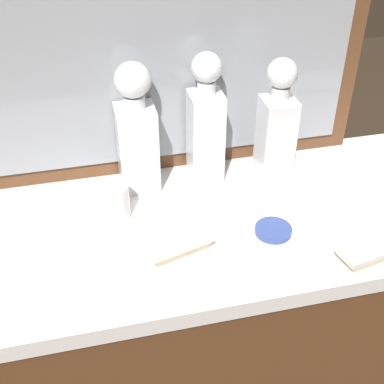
% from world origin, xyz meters
% --- Properties ---
extents(dresser, '(1.31, 0.49, 0.87)m').
position_xyz_m(dresser, '(0.00, 0.00, 0.43)').
color(dresser, brown).
rests_on(dresser, ground_plane).
extents(dresser_mirror, '(0.91, 0.03, 0.78)m').
position_xyz_m(dresser_mirror, '(0.00, 0.23, 1.26)').
color(dresser_mirror, brown).
rests_on(dresser_mirror, dresser).
extents(crystal_decanter_right, '(0.07, 0.07, 0.31)m').
position_xyz_m(crystal_decanter_right, '(0.22, 0.10, 0.99)').
color(crystal_decanter_right, white).
rests_on(crystal_decanter_right, dresser).
extents(crystal_decanter_far_left, '(0.07, 0.07, 0.31)m').
position_xyz_m(crystal_decanter_far_left, '(0.07, 0.16, 0.99)').
color(crystal_decanter_far_left, white).
rests_on(crystal_decanter_far_left, dresser).
extents(crystal_decanter_front, '(0.09, 0.09, 0.30)m').
position_xyz_m(crystal_decanter_front, '(-0.09, 0.16, 0.99)').
color(crystal_decanter_front, white).
rests_on(crystal_decanter_front, dresser).
extents(crystal_tumbler_rear, '(0.07, 0.07, 0.08)m').
position_xyz_m(crystal_tumbler_rear, '(-0.16, 0.06, 0.90)').
color(crystal_tumbler_rear, white).
rests_on(crystal_tumbler_rear, dresser).
extents(silver_brush_left, '(0.14, 0.08, 0.02)m').
position_xyz_m(silver_brush_left, '(0.32, -0.18, 0.88)').
color(silver_brush_left, '#B7A88C').
rests_on(silver_brush_left, dresser).
extents(silver_brush_right, '(0.14, 0.09, 0.02)m').
position_xyz_m(silver_brush_right, '(-0.05, -0.08, 0.88)').
color(silver_brush_right, '#B7A88C').
rests_on(silver_brush_right, dresser).
extents(porcelain_dish, '(0.08, 0.08, 0.01)m').
position_xyz_m(porcelain_dish, '(0.16, -0.07, 0.87)').
color(porcelain_dish, '#33478C').
rests_on(porcelain_dish, dresser).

